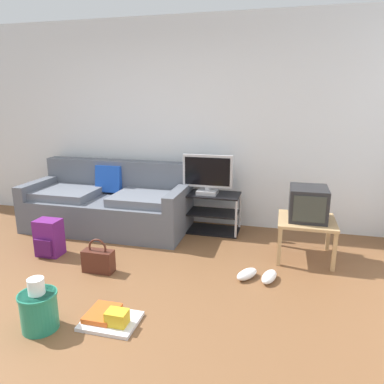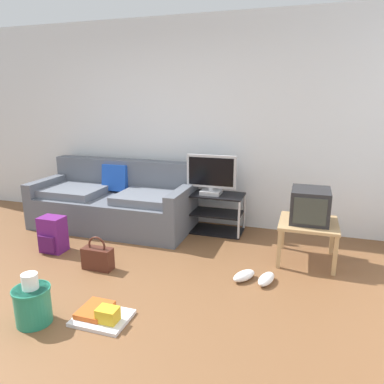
{
  "view_description": "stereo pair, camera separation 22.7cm",
  "coord_description": "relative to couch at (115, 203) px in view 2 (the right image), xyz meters",
  "views": [
    {
      "loc": [
        1.52,
        -2.24,
        1.69
      ],
      "look_at": [
        0.62,
        1.29,
        0.73
      ],
      "focal_mm": 33.41,
      "sensor_mm": 36.0,
      "label": 1
    },
    {
      "loc": [
        1.74,
        -2.17,
        1.69
      ],
      "look_at": [
        0.62,
        1.29,
        0.73
      ],
      "focal_mm": 33.41,
      "sensor_mm": 36.0,
      "label": 2
    }
  ],
  "objects": [
    {
      "name": "tv_stand",
      "position": [
        1.29,
        0.2,
        -0.07
      ],
      "size": [
        0.83,
        0.41,
        0.5
      ],
      "color": "black",
      "rests_on": "ground_plane"
    },
    {
      "name": "backpack",
      "position": [
        -0.24,
        -0.97,
        -0.12
      ],
      "size": [
        0.27,
        0.27,
        0.41
      ],
      "rotation": [
        0.0,
        0.0,
        -0.19
      ],
      "color": "#661E70",
      "rests_on": "ground_plane"
    },
    {
      "name": "ground_plane",
      "position": [
        0.67,
        -1.9,
        -0.33
      ],
      "size": [
        9.0,
        9.8,
        0.02
      ],
      "primitive_type": "cube",
      "color": "brown"
    },
    {
      "name": "side_table",
      "position": [
        2.49,
        -0.35,
        0.06
      ],
      "size": [
        0.59,
        0.59,
        0.44
      ],
      "color": "tan",
      "rests_on": "ground_plane"
    },
    {
      "name": "handbag",
      "position": [
        0.48,
        -1.2,
        -0.2
      ],
      "size": [
        0.31,
        0.13,
        0.35
      ],
      "rotation": [
        0.0,
        0.0,
        -0.54
      ],
      "color": "#4C2319",
      "rests_on": "ground_plane"
    },
    {
      "name": "crt_tv",
      "position": [
        2.49,
        -0.33,
        0.29
      ],
      "size": [
        0.38,
        0.44,
        0.35
      ],
      "color": "#232326",
      "rests_on": "side_table"
    },
    {
      "name": "couch",
      "position": [
        0.0,
        0.0,
        0.0
      ],
      "size": [
        2.1,
        0.93,
        0.86
      ],
      "color": "#565B66",
      "rests_on": "ground_plane"
    },
    {
      "name": "floor_tray",
      "position": [
        0.98,
        -1.95,
        -0.28
      ],
      "size": [
        0.43,
        0.34,
        0.14
      ],
      "color": "silver",
      "rests_on": "ground_plane"
    },
    {
      "name": "wall_back",
      "position": [
        0.67,
        0.55,
        1.03
      ],
      "size": [
        9.0,
        0.1,
        2.7
      ],
      "primitive_type": "cube",
      "color": "silver",
      "rests_on": "ground_plane"
    },
    {
      "name": "cleaning_bucket",
      "position": [
        0.5,
        -2.14,
        -0.15
      ],
      "size": [
        0.28,
        0.28,
        0.41
      ],
      "color": "#238466",
      "rests_on": "ground_plane"
    },
    {
      "name": "flat_tv",
      "position": [
        1.29,
        0.18,
        0.43
      ],
      "size": [
        0.63,
        0.22,
        0.5
      ],
      "color": "#B2B2B7",
      "rests_on": "tv_stand"
    },
    {
      "name": "sneakers_pair",
      "position": [
        2.04,
        -0.98,
        -0.27
      ],
      "size": [
        0.43,
        0.29,
        0.09
      ],
      "color": "white",
      "rests_on": "ground_plane"
    }
  ]
}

